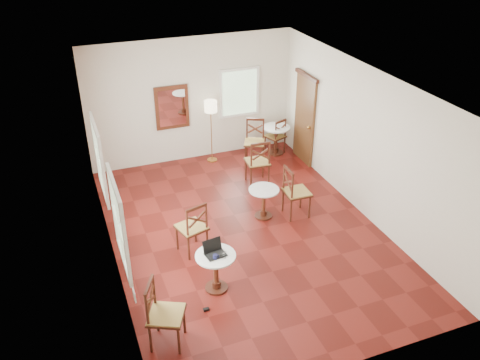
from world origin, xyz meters
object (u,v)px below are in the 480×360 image
(cafe_table_back, at_px, (276,137))
(navy_mug, at_px, (215,257))
(chair_back_b, at_px, (255,142))
(cafe_table_mid, at_px, (264,200))
(chair_near_b, at_px, (164,314))
(laptop, at_px, (214,251))
(water_glass, at_px, (224,255))
(chair_mid_a, at_px, (258,162))
(power_adapter, at_px, (206,309))
(cafe_table_near, at_px, (216,268))
(chair_back_a, at_px, (276,136))
(mouse, at_px, (214,255))
(floor_lamp, at_px, (211,110))
(chair_mid_b, at_px, (295,192))
(chair_near_a, at_px, (192,227))

(cafe_table_back, bearing_deg, navy_mug, -124.94)
(navy_mug, bearing_deg, chair_back_b, 60.15)
(cafe_table_mid, bearing_deg, chair_near_b, -135.97)
(laptop, bearing_deg, water_glass, -62.88)
(chair_mid_a, relative_size, laptop, 3.08)
(cafe_table_back, distance_m, power_adapter, 5.81)
(laptop, distance_m, power_adapter, 0.93)
(cafe_table_near, bearing_deg, laptop, 97.81)
(chair_mid_a, bearing_deg, chair_back_b, -103.50)
(cafe_table_near, relative_size, cafe_table_back, 0.96)
(cafe_table_mid, relative_size, chair_back_a, 0.69)
(mouse, bearing_deg, cafe_table_mid, 40.45)
(power_adapter, bearing_deg, chair_near_b, -151.27)
(chair_back_a, distance_m, floor_lamp, 1.86)
(chair_mid_a, bearing_deg, power_adapter, 61.34)
(chair_mid_b, height_order, laptop, chair_mid_b)
(chair_back_a, height_order, power_adapter, chair_back_a)
(chair_mid_a, bearing_deg, navy_mug, 62.07)
(chair_mid_b, bearing_deg, chair_mid_a, 9.60)
(chair_near_b, bearing_deg, chair_mid_a, -12.45)
(chair_back_b, distance_m, mouse, 4.76)
(chair_near_b, height_order, chair_back_a, chair_near_b)
(cafe_table_mid, distance_m, chair_near_b, 3.68)
(power_adapter, bearing_deg, chair_back_a, 54.73)
(chair_near_b, height_order, mouse, chair_near_b)
(chair_back_a, relative_size, power_adapter, 9.81)
(chair_near_b, relative_size, chair_back_a, 1.16)
(cafe_table_near, bearing_deg, mouse, -148.84)
(chair_mid_a, relative_size, chair_back_a, 1.18)
(chair_mid_a, xyz_separation_m, chair_back_b, (0.36, 1.06, -0.02))
(chair_near_a, bearing_deg, power_adapter, 64.61)
(chair_near_a, distance_m, chair_back_b, 3.84)
(cafe_table_back, bearing_deg, chair_near_b, -128.54)
(chair_mid_a, xyz_separation_m, power_adapter, (-2.32, -3.46, -0.53))
(water_glass, bearing_deg, chair_mid_a, 58.85)
(chair_near_b, bearing_deg, chair_mid_b, -27.84)
(chair_back_b, xyz_separation_m, power_adapter, (-2.68, -4.52, -0.51))
(cafe_table_mid, xyz_separation_m, navy_mug, (-1.62, -1.82, 0.34))
(water_glass, bearing_deg, cafe_table_back, 56.43)
(cafe_table_near, xyz_separation_m, cafe_table_back, (3.04, 4.30, 0.02))
(chair_back_a, relative_size, navy_mug, 8.85)
(chair_back_a, distance_m, mouse, 5.33)
(cafe_table_near, height_order, chair_mid_a, chair_mid_a)
(floor_lamp, bearing_deg, cafe_table_back, -6.95)
(chair_near_a, relative_size, floor_lamp, 0.68)
(navy_mug, bearing_deg, laptop, 79.54)
(chair_near_b, height_order, floor_lamp, floor_lamp)
(cafe_table_near, xyz_separation_m, mouse, (-0.02, -0.01, 0.28))
(chair_back_b, bearing_deg, navy_mug, -93.45)
(laptop, bearing_deg, chair_mid_b, 25.81)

